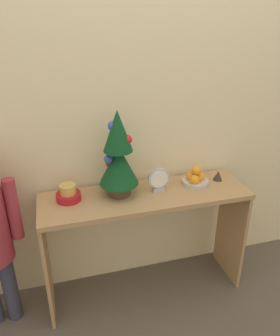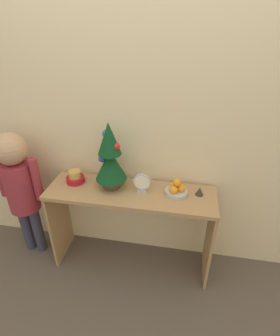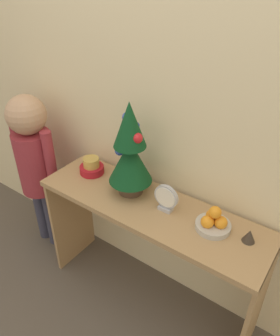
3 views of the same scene
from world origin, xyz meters
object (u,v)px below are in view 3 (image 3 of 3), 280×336
Objects in this scene: mini_tree at (130,150)px; figurine at (249,236)px; desk_clock at (166,198)px; singing_bowl at (92,167)px; fruit_bowl at (213,222)px; child_figure at (35,156)px.

figurine is at bearing 0.80° from mini_tree.
desk_clock is at bearing -175.35° from figurine.
singing_bowl is at bearing 179.79° from figurine.
desk_clock is at bearing -175.95° from fruit_bowl.
mini_tree reaches higher than figurine.
singing_bowl is 0.53m from desk_clock.
figurine is at bearing 5.54° from fruit_bowl.
desk_clock reaches higher than singing_bowl.
fruit_bowl is at bearing -0.83° from mini_tree.
desk_clock is (0.24, -0.02, -0.18)m from mini_tree.
fruit_bowl is at bearing -174.46° from figurine.
figurine is (0.41, 0.03, -0.04)m from desk_clock.
fruit_bowl is at bearing -1.44° from singing_bowl.
fruit_bowl is at bearing 1.89° from child_figure.
singing_bowl is 0.94m from figurine.
mini_tree is 0.79m from child_figure.
mini_tree is 0.45× the size of child_figure.
singing_bowl is (-0.78, 0.02, 0.00)m from fruit_bowl.
desk_clock is 0.13× the size of child_figure.
child_figure is at bearing -178.66° from desk_clock.
mini_tree is at bearing -2.45° from singing_bowl.
fruit_bowl is 0.25m from desk_clock.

